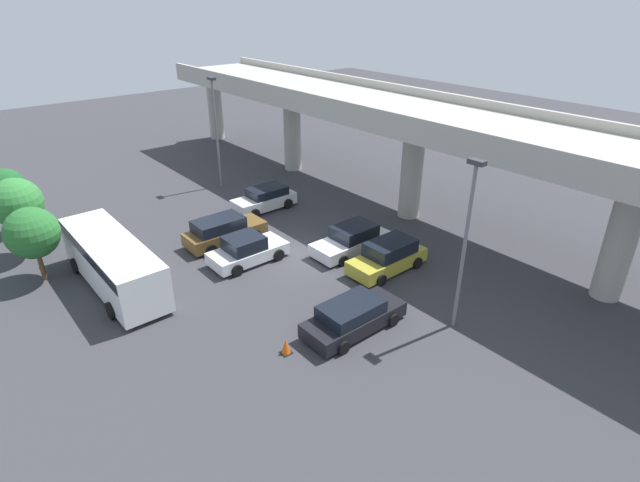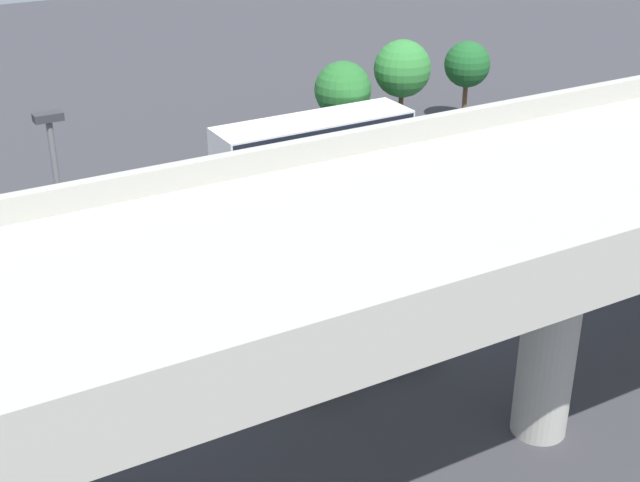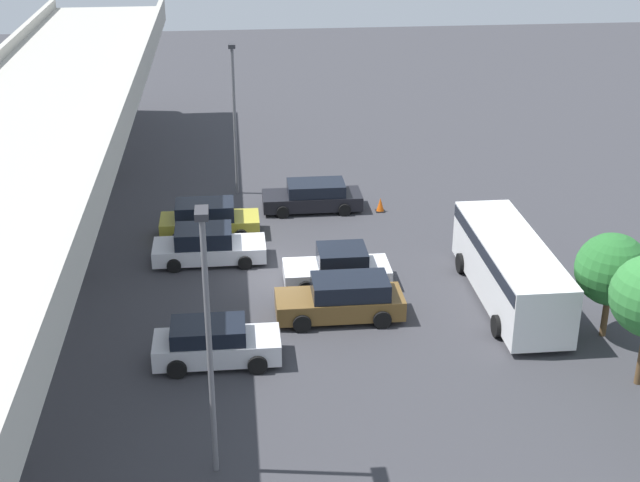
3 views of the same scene
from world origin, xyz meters
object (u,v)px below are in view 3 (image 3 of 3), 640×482
parked_car_1 (343,299)px  traffic_cone (380,205)px  parked_car_3 (208,246)px  parked_car_5 (313,196)px  lamp_post_near_aisle (208,326)px  parked_car_0 (215,343)px  shuttle_bus (510,266)px  lamp_post_mid_lot (234,108)px  parked_car_4 (208,220)px  tree_front_far_right (612,269)px  parked_car_2 (338,268)px

parked_car_1 → traffic_cone: parked_car_1 is taller
parked_car_3 → parked_car_5: 7.57m
parked_car_3 → lamp_post_near_aisle: 14.93m
parked_car_0 → parked_car_3: (8.40, 0.36, -0.03)m
shuttle_bus → lamp_post_mid_lot: 17.14m
parked_car_1 → parked_car_4: bearing=-58.5°
parked_car_5 → shuttle_bus: 12.52m
shuttle_bus → tree_front_far_right: (-3.06, -2.71, 1.17)m
parked_car_3 → tree_front_far_right: (-7.99, -14.62, 1.98)m
parked_car_1 → traffic_cone: (10.63, -3.22, -0.47)m
parked_car_2 → parked_car_3: bearing=-27.3°
parked_car_0 → tree_front_far_right: tree_front_far_right is taller
parked_car_2 → traffic_cone: parked_car_2 is taller
lamp_post_near_aisle → shuttle_bus: bearing=-50.6°
parked_car_3 → traffic_cone: 9.78m
parked_car_5 → lamp_post_mid_lot: size_ratio=0.63×
parked_car_3 → shuttle_bus: bearing=-22.5°
parked_car_2 → tree_front_far_right: (-5.22, -9.24, 1.98)m
shuttle_bus → traffic_cone: shuttle_bus is taller
parked_car_3 → tree_front_far_right: tree_front_far_right is taller
parked_car_5 → traffic_cone: 3.36m
parked_car_0 → parked_car_5: size_ratio=0.90×
parked_car_2 → traffic_cone: 8.33m
parked_car_2 → lamp_post_near_aisle: (-11.60, 4.97, 4.04)m
parked_car_2 → lamp_post_mid_lot: size_ratio=0.56×
parked_car_2 → parked_car_4: 7.78m
parked_car_5 → lamp_post_near_aisle: bearing=76.7°
parked_car_4 → lamp_post_mid_lot: 6.78m
parked_car_0 → lamp_post_mid_lot: size_ratio=0.57×
parked_car_3 → parked_car_5: parked_car_3 is taller
parked_car_4 → traffic_cone: (2.14, -8.43, -0.46)m
parked_car_3 → shuttle_bus: (-4.93, -11.91, 0.81)m
parked_car_2 → parked_car_3: size_ratio=0.90×
lamp_post_mid_lot → traffic_cone: 8.83m
parked_car_3 → lamp_post_near_aisle: bearing=-88.4°
parked_car_2 → tree_front_far_right: 10.80m
parked_car_3 → parked_car_5: size_ratio=0.99×
parked_car_1 → traffic_cone: 11.12m
tree_front_far_right → parked_car_5: bearing=35.0°
parked_car_0 → traffic_cone: bearing=58.9°
parked_car_0 → shuttle_bus: size_ratio=0.50×
traffic_cone → lamp_post_mid_lot: bearing=64.8°
parked_car_2 → parked_car_4: size_ratio=0.96×
parked_car_5 → traffic_cone: size_ratio=6.98×
parked_car_3 → parked_car_4: (2.83, 0.01, 0.06)m
shuttle_bus → tree_front_far_right: bearing=-138.4°
parked_car_5 → shuttle_bus: shuttle_bus is taller
lamp_post_near_aisle → tree_front_far_right: lamp_post_near_aisle is taller
traffic_cone → parked_car_4: bearing=104.2°
parked_car_3 → traffic_cone: size_ratio=6.94×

